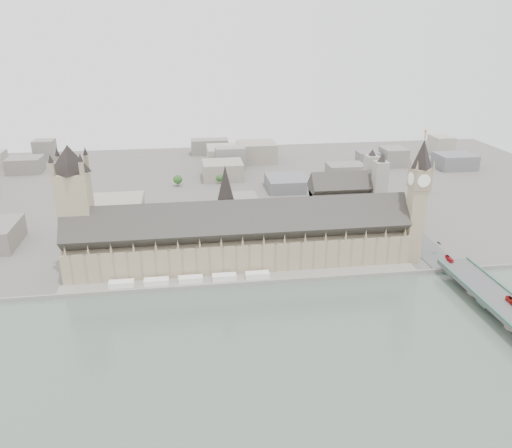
{
  "coord_description": "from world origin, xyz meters",
  "views": [
    {
      "loc": [
        -37.85,
        -338.79,
        177.39
      ],
      "look_at": [
        14.62,
        32.96,
        29.32
      ],
      "focal_mm": 35.0,
      "sensor_mm": 36.0,
      "label": 1
    }
  ],
  "objects": [
    {
      "name": "westminster_abbey",
      "position": [
        110.92,
        95.0,
        25.08
      ],
      "size": [
        68.0,
        36.0,
        64.0
      ],
      "color": "gray",
      "rests_on": "ground"
    },
    {
      "name": "palace_of_westminster",
      "position": [
        0.0,
        19.7,
        22.71
      ],
      "size": [
        265.0,
        40.73,
        55.44
      ],
      "color": "tan",
      "rests_on": "ground"
    },
    {
      "name": "city_skyline_inland",
      "position": [
        0.0,
        245.0,
        19.0
      ],
      "size": [
        720.0,
        360.0,
        38.0
      ],
      "primitive_type": null,
      "color": "gray",
      "rests_on": "ground"
    },
    {
      "name": "park_trees",
      "position": [
        -10.0,
        60.0,
        7.5
      ],
      "size": [
        110.0,
        30.0,
        15.0
      ],
      "primitive_type": null,
      "color": "#1B4C1B",
      "rests_on": "ground"
    },
    {
      "name": "terrace_tents",
      "position": [
        -40.0,
        -7.0,
        4.0
      ],
      "size": [
        118.0,
        7.0,
        4.0
      ],
      "color": "white",
      "rests_on": "river_terrace"
    },
    {
      "name": "ground",
      "position": [
        0.0,
        0.0,
        0.0
      ],
      "size": [
        900.0,
        900.0,
        0.0
      ],
      "primitive_type": "plane",
      "color": "#595651",
      "rests_on": "ground"
    },
    {
      "name": "car_approach",
      "position": [
        165.96,
        15.31,
        10.89
      ],
      "size": [
        2.7,
        4.68,
        1.28
      ],
      "primitive_type": "imported",
      "rotation": [
        0.0,
        0.0,
        0.22
      ],
      "color": "gray",
      "rests_on": "westminster_bridge"
    },
    {
      "name": "central_tower",
      "position": [
        -10.0,
        26.0,
        57.92
      ],
      "size": [
        13.0,
        13.0,
        48.0
      ],
      "color": "gray",
      "rests_on": "ground"
    },
    {
      "name": "elizabeth_tower",
      "position": [
        138.0,
        8.0,
        58.09
      ],
      "size": [
        17.0,
        17.0,
        107.5
      ],
      "color": "tan",
      "rests_on": "ground"
    },
    {
      "name": "victoria_tower",
      "position": [
        -122.0,
        26.0,
        55.2
      ],
      "size": [
        30.0,
        30.0,
        100.0
      ],
      "color": "tan",
      "rests_on": "ground"
    },
    {
      "name": "red_bus_north",
      "position": [
        158.05,
        -15.98,
        11.68
      ],
      "size": [
        2.95,
        10.39,
        2.86
      ],
      "primitive_type": "imported",
      "rotation": [
        0.0,
        0.0,
        -0.05
      ],
      "color": "red",
      "rests_on": "westminster_bridge"
    },
    {
      "name": "westminster_bridge",
      "position": [
        162.0,
        -87.5,
        5.12
      ],
      "size": [
        25.0,
        325.0,
        10.25
      ],
      "primitive_type": "cube",
      "color": "#474749",
      "rests_on": "ground"
    },
    {
      "name": "embankment_wall",
      "position": [
        0.0,
        -15.0,
        1.5
      ],
      "size": [
        600.0,
        1.5,
        3.0
      ],
      "primitive_type": "cube",
      "color": "slate",
      "rests_on": "ground"
    },
    {
      "name": "river_thames",
      "position": [
        0.0,
        -165.0,
        0.0
      ],
      "size": [
        600.0,
        600.0,
        0.0
      ],
      "primitive_type": "plane",
      "color": "#49564C",
      "rests_on": "ground"
    },
    {
      "name": "river_terrace",
      "position": [
        0.0,
        -7.5,
        1.0
      ],
      "size": [
        270.0,
        15.0,
        2.0
      ],
      "primitive_type": "cube",
      "color": "slate",
      "rests_on": "ground"
    }
  ]
}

